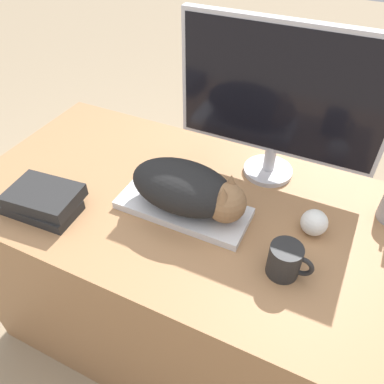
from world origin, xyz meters
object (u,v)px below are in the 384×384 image
(monitor, at_px, (280,97))
(book_stack, at_px, (43,201))
(coffee_mug, at_px, (286,261))
(cat, at_px, (190,189))
(keyboard, at_px, (183,208))
(baseball, at_px, (314,222))

(monitor, xyz_separation_m, book_stack, (-0.53, -0.45, -0.24))
(coffee_mug, bearing_deg, cat, 163.94)
(keyboard, relative_size, monitor, 0.64)
(cat, relative_size, baseball, 4.61)
(monitor, distance_m, baseball, 0.36)
(monitor, bearing_deg, baseball, -46.71)
(keyboard, distance_m, book_stack, 0.40)
(coffee_mug, relative_size, book_stack, 0.50)
(keyboard, bearing_deg, book_stack, -155.18)
(baseball, relative_size, book_stack, 0.32)
(monitor, distance_m, book_stack, 0.74)
(cat, bearing_deg, monitor, 62.12)
(cat, distance_m, baseball, 0.35)
(cat, bearing_deg, coffee_mug, -16.06)
(baseball, bearing_deg, book_stack, -160.91)
(cat, xyz_separation_m, book_stack, (-0.39, -0.17, -0.06))
(keyboard, distance_m, monitor, 0.42)
(coffee_mug, height_order, book_stack, coffee_mug)
(coffee_mug, bearing_deg, book_stack, -173.10)
(coffee_mug, distance_m, baseball, 0.17)
(cat, height_order, coffee_mug, cat)
(book_stack, bearing_deg, cat, 23.56)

